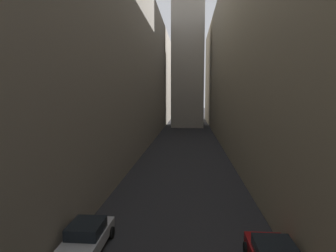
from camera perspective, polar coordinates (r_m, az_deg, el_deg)
The scene contains 4 objects.
ground_plane at distance 37.58m, azimuth 3.34°, elevation -5.67°, with size 264.00×264.00×0.00m, color #232326.
building_block_left at distance 41.35m, azimuth -15.34°, elevation 12.14°, with size 15.14×108.00×24.30m, color gray.
building_block_right at distance 40.84m, azimuth 22.06°, elevation 12.61°, with size 14.34×108.00×25.20m, color gray.
parked_car_left_far at distance 15.61m, azimuth -16.20°, elevation -20.81°, with size 1.95×4.30×1.50m.
Camera 1 is at (0.70, 11.25, 7.82)m, focal length 30.20 mm.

